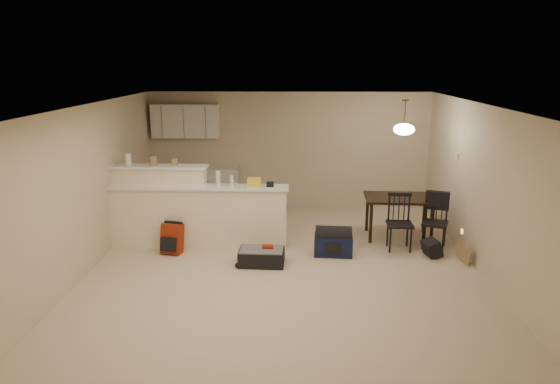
{
  "coord_description": "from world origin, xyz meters",
  "views": [
    {
      "loc": [
        0.18,
        -7.18,
        3.13
      ],
      "look_at": [
        -0.1,
        0.7,
        1.05
      ],
      "focal_mm": 32.0,
      "sensor_mm": 36.0,
      "label": 1
    }
  ],
  "objects_px": {
    "dining_table": "(399,202)",
    "navy_duffel": "(333,245)",
    "dining_chair_far": "(435,222)",
    "black_daypack": "(432,248)",
    "dining_chair_near": "(400,223)",
    "red_backpack": "(172,239)",
    "pendant_lamp": "(404,129)",
    "suitcase": "(262,257)"
  },
  "relations": [
    {
      "from": "pendant_lamp",
      "to": "navy_duffel",
      "type": "height_order",
      "value": "pendant_lamp"
    },
    {
      "from": "dining_chair_far",
      "to": "black_daypack",
      "type": "relative_size",
      "value": 3.08
    },
    {
      "from": "dining_chair_far",
      "to": "black_daypack",
      "type": "xyz_separation_m",
      "value": [
        -0.13,
        -0.39,
        -0.34
      ]
    },
    {
      "from": "suitcase",
      "to": "navy_duffel",
      "type": "bearing_deg",
      "value": 22.12
    },
    {
      "from": "suitcase",
      "to": "navy_duffel",
      "type": "height_order",
      "value": "navy_duffel"
    },
    {
      "from": "pendant_lamp",
      "to": "suitcase",
      "type": "distance_m",
      "value": 3.32
    },
    {
      "from": "dining_chair_near",
      "to": "black_daypack",
      "type": "relative_size",
      "value": 3.14
    },
    {
      "from": "dining_chair_far",
      "to": "dining_table",
      "type": "bearing_deg",
      "value": 155.14
    },
    {
      "from": "dining_chair_near",
      "to": "dining_chair_far",
      "type": "relative_size",
      "value": 1.02
    },
    {
      "from": "dining_table",
      "to": "navy_duffel",
      "type": "bearing_deg",
      "value": -141.78
    },
    {
      "from": "dining_chair_far",
      "to": "black_daypack",
      "type": "bearing_deg",
      "value": -88.24
    },
    {
      "from": "black_daypack",
      "to": "pendant_lamp",
      "type": "bearing_deg",
      "value": 10.12
    },
    {
      "from": "dining_table",
      "to": "dining_chair_near",
      "type": "relative_size",
      "value": 1.3
    },
    {
      "from": "pendant_lamp",
      "to": "black_daypack",
      "type": "bearing_deg",
      "value": -66.95
    },
    {
      "from": "pendant_lamp",
      "to": "dining_chair_far",
      "type": "relative_size",
      "value": 0.66
    },
    {
      "from": "suitcase",
      "to": "navy_duffel",
      "type": "distance_m",
      "value": 1.24
    },
    {
      "from": "pendant_lamp",
      "to": "dining_chair_far",
      "type": "bearing_deg",
      "value": -44.9
    },
    {
      "from": "suitcase",
      "to": "navy_duffel",
      "type": "relative_size",
      "value": 1.14
    },
    {
      "from": "dining_chair_far",
      "to": "red_backpack",
      "type": "xyz_separation_m",
      "value": [
        -4.44,
        -0.39,
        -0.22
      ]
    },
    {
      "from": "navy_duffel",
      "to": "red_backpack",
      "type": "bearing_deg",
      "value": -176.64
    },
    {
      "from": "dining_table",
      "to": "suitcase",
      "type": "distance_m",
      "value": 2.8
    },
    {
      "from": "dining_chair_near",
      "to": "red_backpack",
      "type": "distance_m",
      "value": 3.84
    },
    {
      "from": "dining_chair_near",
      "to": "dining_chair_far",
      "type": "xyz_separation_m",
      "value": [
        0.62,
        0.11,
        -0.01
      ]
    },
    {
      "from": "navy_duffel",
      "to": "black_daypack",
      "type": "relative_size",
      "value": 2.04
    },
    {
      "from": "suitcase",
      "to": "red_backpack",
      "type": "xyz_separation_m",
      "value": [
        -1.53,
        0.43,
        0.13
      ]
    },
    {
      "from": "navy_duffel",
      "to": "pendant_lamp",
      "type": "bearing_deg",
      "value": 39.66
    },
    {
      "from": "dining_chair_far",
      "to": "black_daypack",
      "type": "distance_m",
      "value": 0.53
    },
    {
      "from": "pendant_lamp",
      "to": "navy_duffel",
      "type": "relative_size",
      "value": 0.99
    },
    {
      "from": "dining_chair_far",
      "to": "black_daypack",
      "type": "height_order",
      "value": "dining_chair_far"
    },
    {
      "from": "navy_duffel",
      "to": "suitcase",
      "type": "bearing_deg",
      "value": -156.1
    },
    {
      "from": "dining_table",
      "to": "pendant_lamp",
      "type": "relative_size",
      "value": 2.02
    },
    {
      "from": "dining_chair_near",
      "to": "navy_duffel",
      "type": "bearing_deg",
      "value": -164.24
    },
    {
      "from": "black_daypack",
      "to": "dining_table",
      "type": "bearing_deg",
      "value": 10.12
    },
    {
      "from": "suitcase",
      "to": "black_daypack",
      "type": "bearing_deg",
      "value": 10.46
    },
    {
      "from": "dining_chair_far",
      "to": "suitcase",
      "type": "bearing_deg",
      "value": -144.08
    },
    {
      "from": "dining_chair_far",
      "to": "pendant_lamp",
      "type": "bearing_deg",
      "value": 155.14
    },
    {
      "from": "dining_table",
      "to": "red_backpack",
      "type": "relative_size",
      "value": 2.49
    },
    {
      "from": "suitcase",
      "to": "red_backpack",
      "type": "height_order",
      "value": "red_backpack"
    },
    {
      "from": "navy_duffel",
      "to": "black_daypack",
      "type": "xyz_separation_m",
      "value": [
        1.62,
        0.0,
        -0.04
      ]
    },
    {
      "from": "dining_table",
      "to": "suitcase",
      "type": "height_order",
      "value": "dining_table"
    },
    {
      "from": "dining_chair_far",
      "to": "navy_duffel",
      "type": "distance_m",
      "value": 1.82
    },
    {
      "from": "suitcase",
      "to": "dining_table",
      "type": "bearing_deg",
      "value": 30.83
    }
  ]
}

